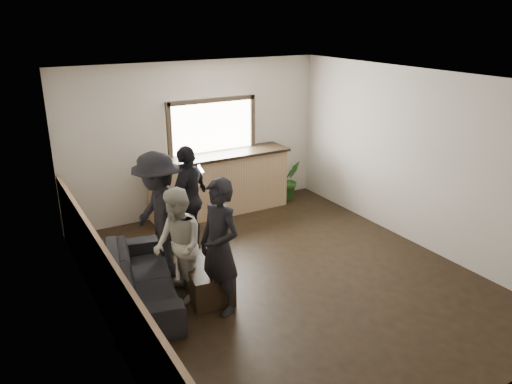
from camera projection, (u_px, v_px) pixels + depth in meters
ground at (283, 277)px, 7.18m from camera, size 5.00×6.00×0.01m
room_shell at (237, 189)px, 6.34m from camera, size 5.01×6.01×2.80m
bar_counter at (219, 180)px, 9.30m from camera, size 2.70×0.68×2.13m
sofa at (141, 278)px, 6.53m from camera, size 1.23×2.22×0.61m
coffee_table at (206, 279)px, 6.69m from camera, size 0.67×1.02×0.42m
cup_a at (191, 257)px, 6.73m from camera, size 0.15×0.15×0.10m
cup_b at (214, 266)px, 6.50m from camera, size 0.11×0.11×0.10m
potted_plant at (290, 180)px, 10.08m from camera, size 0.44×0.36×0.80m
person_a at (220, 247)px, 6.11m from camera, size 0.56×0.72×1.75m
person_b at (178, 246)px, 6.39m from camera, size 0.61×0.77×1.53m
person_c at (159, 216)px, 6.91m from camera, size 0.78×1.24×1.84m
person_d at (189, 199)px, 7.73m from camera, size 1.04×0.96×1.71m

